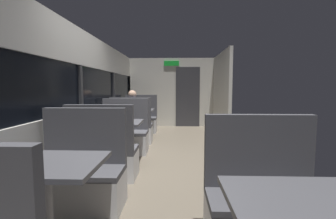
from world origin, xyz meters
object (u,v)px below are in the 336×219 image
(bench_mid_window_facing_end, at_px, (104,156))
(dining_table_front_aisle, at_px, (313,219))
(dining_table_near_window, at_px, (45,174))
(dining_table_far_window, at_px, (137,113))
(bench_far_window_facing_entry, at_px, (141,121))
(seated_passenger, at_px, (132,120))
(bench_front_aisle_facing_entry, at_px, (263,209))
(bench_mid_window_facing_entry, at_px, (124,137))
(dining_table_mid_window, at_px, (115,127))
(bench_far_window_facing_end, at_px, (132,129))
(bench_near_window_facing_entry, at_px, (81,178))

(bench_mid_window_facing_end, xyz_separation_m, dining_table_front_aisle, (1.79, -2.14, 0.31))
(dining_table_near_window, bearing_deg, dining_table_far_window, 90.00)
(bench_mid_window_facing_end, height_order, bench_far_window_facing_entry, same)
(bench_far_window_facing_entry, relative_size, seated_passenger, 0.87)
(bench_far_window_facing_entry, xyz_separation_m, bench_front_aisle_facing_entry, (1.79, -5.07, 0.00))
(seated_passenger, bearing_deg, dining_table_far_window, 90.00)
(dining_table_near_window, xyz_separation_m, bench_mid_window_facing_entry, (0.00, 2.93, -0.31))
(dining_table_near_window, distance_m, dining_table_far_window, 4.47)
(dining_table_mid_window, height_order, bench_mid_window_facing_entry, bench_mid_window_facing_entry)
(bench_mid_window_facing_entry, relative_size, bench_far_window_facing_end, 1.00)
(dining_table_near_window, xyz_separation_m, bench_far_window_facing_end, (0.00, 3.77, -0.31))
(dining_table_near_window, bearing_deg, bench_near_window_facing_entry, 90.00)
(bench_front_aisle_facing_entry, bearing_deg, bench_mid_window_facing_end, 141.25)
(bench_far_window_facing_end, xyz_separation_m, dining_table_front_aisle, (1.79, -4.37, 0.31))
(bench_mid_window_facing_end, bearing_deg, bench_front_aisle_facing_entry, -38.75)
(bench_mid_window_facing_end, distance_m, bench_far_window_facing_entry, 3.63)
(bench_mid_window_facing_end, relative_size, seated_passenger, 0.87)
(bench_mid_window_facing_entry, bearing_deg, dining_table_near_window, -90.00)
(bench_front_aisle_facing_entry, bearing_deg, dining_table_mid_window, 129.96)
(bench_mid_window_facing_entry, xyz_separation_m, bench_front_aisle_facing_entry, (1.79, -2.84, 0.00))
(bench_mid_window_facing_entry, bearing_deg, dining_table_mid_window, -90.00)
(dining_table_mid_window, height_order, bench_front_aisle_facing_entry, bench_front_aisle_facing_entry)
(bench_mid_window_facing_entry, relative_size, bench_far_window_facing_entry, 1.00)
(bench_near_window_facing_entry, distance_m, bench_mid_window_facing_entry, 2.24)
(bench_mid_window_facing_end, bearing_deg, bench_near_window_facing_entry, -90.00)
(dining_table_mid_window, relative_size, dining_table_front_aisle, 1.00)
(dining_table_front_aisle, bearing_deg, bench_mid_window_facing_entry, 116.86)
(bench_near_window_facing_entry, relative_size, seated_passenger, 0.87)
(bench_front_aisle_facing_entry, relative_size, seated_passenger, 0.87)
(bench_near_window_facing_entry, xyz_separation_m, dining_table_far_window, (0.00, 3.77, 0.31))
(dining_table_far_window, xyz_separation_m, bench_far_window_facing_entry, (0.00, 0.70, -0.31))
(bench_far_window_facing_end, height_order, dining_table_front_aisle, bench_far_window_facing_end)
(bench_near_window_facing_entry, height_order, bench_mid_window_facing_entry, same)
(dining_table_mid_window, xyz_separation_m, dining_table_far_window, (0.00, 2.24, 0.00))
(dining_table_near_window, relative_size, bench_far_window_facing_entry, 0.82)
(bench_near_window_facing_entry, bearing_deg, bench_far_window_facing_entry, 90.00)
(dining_table_near_window, height_order, bench_far_window_facing_entry, bench_far_window_facing_entry)
(bench_near_window_facing_entry, bearing_deg, bench_mid_window_facing_entry, 90.00)
(seated_passenger, bearing_deg, bench_far_window_facing_end, -90.00)
(dining_table_mid_window, bearing_deg, seated_passenger, 90.00)
(bench_far_window_facing_end, bearing_deg, bench_near_window_facing_entry, -90.00)
(dining_table_near_window, bearing_deg, bench_far_window_facing_entry, 90.00)
(dining_table_mid_window, height_order, bench_far_window_facing_end, bench_far_window_facing_end)
(bench_far_window_facing_end, distance_m, seated_passenger, 0.22)
(bench_mid_window_facing_entry, relative_size, dining_table_front_aisle, 1.22)
(bench_mid_window_facing_end, height_order, dining_table_front_aisle, bench_mid_window_facing_end)
(dining_table_far_window, distance_m, dining_table_front_aisle, 5.38)
(dining_table_far_window, bearing_deg, bench_mid_window_facing_end, -90.00)
(bench_mid_window_facing_entry, height_order, bench_far_window_facing_entry, same)
(bench_near_window_facing_entry, relative_size, dining_table_far_window, 1.22)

